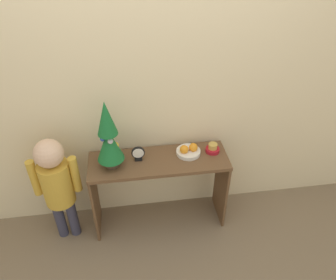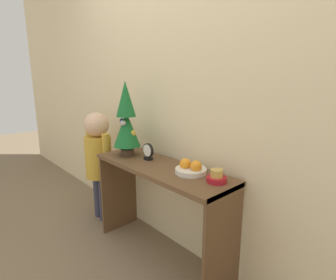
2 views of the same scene
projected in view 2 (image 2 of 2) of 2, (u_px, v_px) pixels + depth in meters
ground_plane at (140, 267)px, 1.82m from camera, size 12.00×12.00×0.00m
back_wall at (184, 83)px, 1.81m from camera, size 7.00×0.05×2.50m
console_table at (160, 188)px, 1.82m from camera, size 1.11×0.37×0.70m
mini_tree at (126, 120)px, 1.98m from camera, size 0.20×0.20×0.57m
fruit_bowl at (191, 169)px, 1.63m from camera, size 0.20×0.20×0.09m
singing_bowl at (217, 177)px, 1.48m from camera, size 0.11×0.11×0.08m
desk_clock at (148, 152)px, 1.90m from camera, size 0.10×0.04×0.12m
child_figure at (98, 154)px, 2.35m from camera, size 0.37×0.24×1.00m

